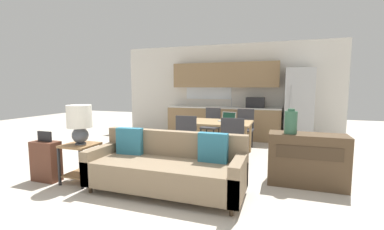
{
  "coord_description": "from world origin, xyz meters",
  "views": [
    {
      "loc": [
        1.55,
        -2.93,
        1.47
      ],
      "look_at": [
        0.02,
        1.5,
        0.95
      ],
      "focal_mm": 24.0,
      "sensor_mm": 36.0,
      "label": 1
    }
  ],
  "objects_px": {
    "refrigerator": "(298,106)",
    "vase": "(291,122)",
    "credenza": "(307,160)",
    "suitcase": "(46,161)",
    "couch": "(167,168)",
    "dining_table": "(220,124)",
    "laptop": "(228,119)",
    "dining_chair_far_left": "(211,124)",
    "dining_chair_far_right": "(245,127)",
    "dining_chair_near_left": "(188,137)",
    "dining_chair_near_right": "(233,140)",
    "side_table": "(81,157)",
    "table_lamp": "(80,121)"
  },
  "relations": [
    {
      "from": "refrigerator",
      "to": "vase",
      "type": "xyz_separation_m",
      "value": [
        -0.29,
        -3.13,
        -0.02
      ]
    },
    {
      "from": "credenza",
      "to": "suitcase",
      "type": "xyz_separation_m",
      "value": [
        -3.83,
        -1.12,
        -0.07
      ]
    },
    {
      "from": "refrigerator",
      "to": "couch",
      "type": "height_order",
      "value": "refrigerator"
    },
    {
      "from": "dining_table",
      "to": "laptop",
      "type": "xyz_separation_m",
      "value": [
        0.15,
        0.13,
        0.11
      ]
    },
    {
      "from": "dining_chair_far_left",
      "to": "laptop",
      "type": "distance_m",
      "value": 0.97
    },
    {
      "from": "couch",
      "to": "dining_chair_far_right",
      "type": "xyz_separation_m",
      "value": [
        0.69,
        2.96,
        0.18
      ]
    },
    {
      "from": "laptop",
      "to": "vase",
      "type": "bearing_deg",
      "value": -36.14
    },
    {
      "from": "refrigerator",
      "to": "dining_chair_near_left",
      "type": "height_order",
      "value": "refrigerator"
    },
    {
      "from": "refrigerator",
      "to": "suitcase",
      "type": "bearing_deg",
      "value": -132.63
    },
    {
      "from": "dining_table",
      "to": "dining_chair_near_right",
      "type": "height_order",
      "value": "dining_chair_near_right"
    },
    {
      "from": "credenza",
      "to": "vase",
      "type": "xyz_separation_m",
      "value": [
        -0.25,
        -0.05,
        0.56
      ]
    },
    {
      "from": "credenza",
      "to": "dining_chair_near_left",
      "type": "bearing_deg",
      "value": 167.13
    },
    {
      "from": "vase",
      "to": "suitcase",
      "type": "height_order",
      "value": "vase"
    },
    {
      "from": "laptop",
      "to": "suitcase",
      "type": "bearing_deg",
      "value": -118.92
    },
    {
      "from": "dining_chair_far_right",
      "to": "dining_table",
      "type": "bearing_deg",
      "value": -116.46
    },
    {
      "from": "dining_table",
      "to": "dining_chair_far_right",
      "type": "distance_m",
      "value": 0.92
    },
    {
      "from": "side_table",
      "to": "vase",
      "type": "xyz_separation_m",
      "value": [
        3.02,
        0.95,
        0.55
      ]
    },
    {
      "from": "couch",
      "to": "refrigerator",
      "type": "bearing_deg",
      "value": 64.15
    },
    {
      "from": "couch",
      "to": "dining_chair_near_right",
      "type": "bearing_deg",
      "value": 61.62
    },
    {
      "from": "credenza",
      "to": "dining_chair_far_right",
      "type": "height_order",
      "value": "dining_chair_far_right"
    },
    {
      "from": "dining_chair_far_left",
      "to": "dining_chair_near_right",
      "type": "height_order",
      "value": "same"
    },
    {
      "from": "couch",
      "to": "dining_chair_near_left",
      "type": "bearing_deg",
      "value": 97.23
    },
    {
      "from": "suitcase",
      "to": "couch",
      "type": "bearing_deg",
      "value": 7.18
    },
    {
      "from": "dining_chair_far_right",
      "to": "dining_chair_near_left",
      "type": "xyz_separation_m",
      "value": [
        -0.86,
        -1.63,
        0.0
      ]
    },
    {
      "from": "dining_chair_near_left",
      "to": "dining_chair_near_right",
      "type": "relative_size",
      "value": 1.0
    },
    {
      "from": "refrigerator",
      "to": "dining_chair_far_right",
      "type": "xyz_separation_m",
      "value": [
        -1.23,
        -0.99,
        -0.45
      ]
    },
    {
      "from": "credenza",
      "to": "laptop",
      "type": "distance_m",
      "value": 2.08
    },
    {
      "from": "credenza",
      "to": "refrigerator",
      "type": "bearing_deg",
      "value": 89.18
    },
    {
      "from": "dining_chair_near_left",
      "to": "dining_chair_near_right",
      "type": "height_order",
      "value": "same"
    },
    {
      "from": "couch",
      "to": "dining_chair_near_left",
      "type": "relative_size",
      "value": 2.33
    },
    {
      "from": "credenza",
      "to": "dining_chair_near_left",
      "type": "distance_m",
      "value": 2.1
    },
    {
      "from": "dining_table",
      "to": "dining_chair_far_left",
      "type": "bearing_deg",
      "value": 115.59
    },
    {
      "from": "vase",
      "to": "dining_table",
      "type": "bearing_deg",
      "value": 135.72
    },
    {
      "from": "refrigerator",
      "to": "side_table",
      "type": "xyz_separation_m",
      "value": [
        -3.31,
        -4.08,
        -0.57
      ]
    },
    {
      "from": "credenza",
      "to": "dining_chair_near_right",
      "type": "bearing_deg",
      "value": 160.91
    },
    {
      "from": "dining_chair_near_right",
      "to": "table_lamp",
      "type": "bearing_deg",
      "value": 27.29
    },
    {
      "from": "table_lamp",
      "to": "dining_chair_far_right",
      "type": "distance_m",
      "value": 3.74
    },
    {
      "from": "table_lamp",
      "to": "dining_table",
      "type": "bearing_deg",
      "value": 54.68
    },
    {
      "from": "dining_table",
      "to": "side_table",
      "type": "distance_m",
      "value": 2.83
    },
    {
      "from": "side_table",
      "to": "dining_chair_far_left",
      "type": "bearing_deg",
      "value": 68.66
    },
    {
      "from": "dining_table",
      "to": "side_table",
      "type": "xyz_separation_m",
      "value": [
        -1.65,
        -2.29,
        -0.26
      ]
    },
    {
      "from": "dining_table",
      "to": "dining_chair_far_right",
      "type": "xyz_separation_m",
      "value": [
        0.43,
        0.8,
        -0.14
      ]
    },
    {
      "from": "laptop",
      "to": "dining_chair_near_right",
      "type": "bearing_deg",
      "value": -60.05
    },
    {
      "from": "dining_chair_far_right",
      "to": "suitcase",
      "type": "height_order",
      "value": "dining_chair_far_right"
    },
    {
      "from": "dining_table",
      "to": "dining_chair_near_left",
      "type": "xyz_separation_m",
      "value": [
        -0.43,
        -0.83,
        -0.14
      ]
    },
    {
      "from": "credenza",
      "to": "vase",
      "type": "distance_m",
      "value": 0.61
    },
    {
      "from": "refrigerator",
      "to": "dining_chair_far_left",
      "type": "height_order",
      "value": "refrigerator"
    },
    {
      "from": "credenza",
      "to": "side_table",
      "type": "bearing_deg",
      "value": -163.09
    },
    {
      "from": "couch",
      "to": "credenza",
      "type": "xyz_separation_m",
      "value": [
        1.87,
        0.87,
        0.05
      ]
    },
    {
      "from": "dining_table",
      "to": "couch",
      "type": "xyz_separation_m",
      "value": [
        -0.26,
        -2.16,
        -0.32
      ]
    }
  ]
}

